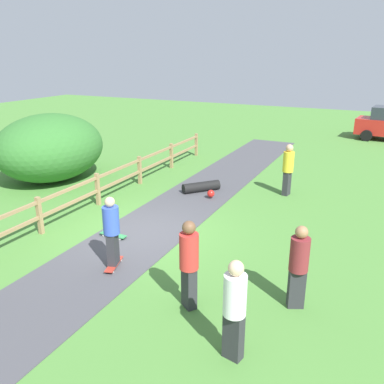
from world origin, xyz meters
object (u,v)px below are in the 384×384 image
(bush_large, at_px, (50,147))
(bystander_red, at_px, (189,261))
(bystander_white, at_px, (235,306))
(skateboard_loose, at_px, (113,235))
(skater_riding, at_px, (112,229))
(bystander_maroon, at_px, (299,263))
(skater_fallen, at_px, (202,187))
(bystander_yellow, at_px, (288,167))

(bush_large, bearing_deg, bystander_red, -31.67)
(bystander_white, bearing_deg, skateboard_loose, 147.46)
(skater_riding, relative_size, skateboard_loose, 2.21)
(bystander_maroon, bearing_deg, bush_large, 157.27)
(skater_riding, bearing_deg, bystander_red, -15.36)
(skater_fallen, bearing_deg, bystander_yellow, 21.05)
(skater_riding, relative_size, bystander_white, 0.97)
(bush_large, xyz_separation_m, skater_riding, (6.50, -4.80, -0.31))
(skater_riding, height_order, bystander_maroon, skater_riding)
(skater_fallen, xyz_separation_m, bystander_white, (4.01, -7.53, 0.81))
(bystander_yellow, relative_size, bystander_red, 0.99)
(bystander_maroon, bearing_deg, skater_fallen, 129.52)
(bystander_maroon, bearing_deg, skater_riding, -175.92)
(bystander_white, bearing_deg, skater_fallen, 118.02)
(skater_riding, xyz_separation_m, bystander_yellow, (2.45, 7.01, 0.03))
(skateboard_loose, relative_size, bystander_white, 0.44)
(skater_fallen, height_order, skateboard_loose, skater_fallen)
(skater_riding, height_order, skateboard_loose, skater_riding)
(skater_riding, distance_m, skateboard_loose, 1.91)
(bystander_yellow, bearing_deg, bush_large, -166.13)
(skater_fallen, bearing_deg, skater_riding, -86.23)
(bystander_red, distance_m, bystander_white, 1.63)
(bush_large, distance_m, bystander_maroon, 11.66)
(skater_fallen, distance_m, bystander_white, 8.57)
(skateboard_loose, bearing_deg, bush_large, 147.77)
(bush_large, xyz_separation_m, bystander_yellow, (8.95, 2.21, -0.28))
(skateboard_loose, relative_size, bystander_yellow, 0.43)
(bystander_red, bearing_deg, bystander_white, -36.88)
(skater_fallen, relative_size, skateboard_loose, 1.69)
(bystander_yellow, bearing_deg, bystander_maroon, -75.03)
(skater_riding, height_order, bystander_red, bystander_red)
(skater_riding, bearing_deg, skateboard_loose, 127.00)
(skater_fallen, bearing_deg, skateboard_loose, -97.72)
(skateboard_loose, bearing_deg, bystander_white, -32.54)
(skater_riding, relative_size, skater_fallen, 1.31)
(skater_fallen, height_order, bystander_maroon, bystander_maroon)
(skater_fallen, distance_m, bystander_red, 7.15)
(skater_riding, relative_size, bystander_red, 0.94)
(bystander_red, bearing_deg, bush_large, 148.33)
(skateboard_loose, distance_m, bystander_yellow, 6.71)
(skater_fallen, bearing_deg, bystander_white, -61.98)
(bystander_yellow, height_order, bystander_white, bystander_yellow)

